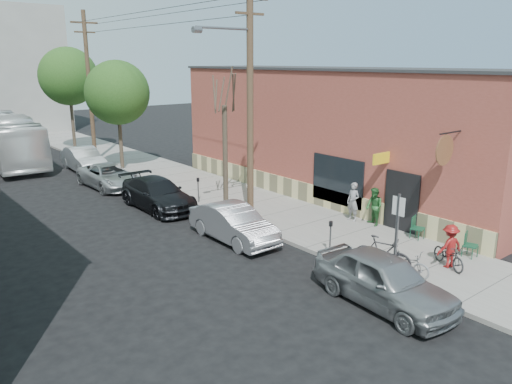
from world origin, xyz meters
TOP-DOWN VIEW (x-y plane):
  - ground at (0.00, 0.00)m, footprint 120.00×120.00m
  - sidewalk at (4.25, 11.00)m, footprint 4.50×58.00m
  - cafe_building at (8.99, 4.99)m, footprint 6.60×20.20m
  - sign_post at (2.35, -3.68)m, footprint 0.07×0.45m
  - parking_meter_near at (2.25, -0.99)m, footprint 0.14×0.14m
  - parking_meter_far at (2.25, 7.78)m, footprint 0.14×0.14m
  - utility_pole_near at (2.39, 3.90)m, footprint 3.57×0.28m
  - utility_pole_far at (2.45, 21.41)m, footprint 1.80×0.28m
  - tree_bare at (2.80, 6.22)m, footprint 0.24×0.24m
  - tree_leafy_mid at (2.80, 17.76)m, footprint 4.02×4.02m
  - tree_leafy_far at (2.80, 26.35)m, footprint 4.34×4.34m
  - patio_chair_a at (6.09, -2.07)m, footprint 0.62×0.62m
  - patio_chair_b at (5.92, -4.34)m, footprint 0.64×0.64m
  - patron_grey at (5.93, 1.08)m, footprint 0.42×0.63m
  - patron_green at (6.11, 0.08)m, footprint 0.85×0.96m
  - cyclist at (4.50, -4.34)m, footprint 1.09×0.79m
  - cyclist_bike at (4.50, -4.34)m, footprint 1.20×1.71m
  - parked_bike_a at (2.51, -3.09)m, footprint 1.10×2.05m
  - parked_bike_b at (2.77, -3.80)m, footprint 0.85×1.75m
  - car_0 at (0.80, -4.42)m, footprint 2.19×4.70m
  - car_1 at (0.60, 2.64)m, footprint 1.57×4.37m
  - car_2 at (0.42, 8.53)m, footprint 2.05×5.02m
  - car_3 at (0.29, 13.94)m, footprint 2.30×4.80m
  - car_4 at (0.80, 19.15)m, footprint 1.84×4.73m
  - bus at (-2.29, 24.63)m, footprint 3.68×12.17m

SIDE VIEW (x-z plane):
  - ground at x=0.00m, z-range 0.00..0.00m
  - sidewalk at x=4.25m, z-range 0.00..0.15m
  - cyclist_bike at x=4.50m, z-range 0.15..1.00m
  - parked_bike_b at x=2.77m, z-range 0.15..1.03m
  - patio_chair_a at x=6.09m, z-range 0.15..1.03m
  - patio_chair_b at x=5.92m, z-range 0.15..1.03m
  - car_3 at x=0.29m, z-range 0.00..1.32m
  - car_1 at x=0.60m, z-range 0.00..1.43m
  - car_2 at x=0.42m, z-range 0.00..1.46m
  - parked_bike_a at x=2.51m, z-range 0.15..1.33m
  - car_4 at x=0.80m, z-range 0.00..1.54m
  - car_0 at x=0.80m, z-range 0.00..1.56m
  - cyclist at x=4.50m, z-range 0.15..1.66m
  - patron_green at x=6.11m, z-range 0.15..1.78m
  - parking_meter_near at x=2.25m, z-range 0.36..1.60m
  - parking_meter_far at x=2.25m, z-range 0.36..1.60m
  - patron_grey at x=5.93m, z-range 0.15..1.85m
  - bus at x=-2.29m, z-range 0.00..3.34m
  - sign_post at x=2.35m, z-range 0.43..3.23m
  - tree_bare at x=2.80m, z-range 0.15..4.98m
  - cafe_building at x=8.99m, z-range 0.00..6.61m
  - tree_leafy_mid at x=2.80m, z-range 1.56..8.41m
  - utility_pole_far at x=2.45m, z-range 0.34..10.34m
  - utility_pole_near at x=2.39m, z-range 0.41..10.41m
  - tree_leafy_far at x=2.80m, z-range 1.87..9.67m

